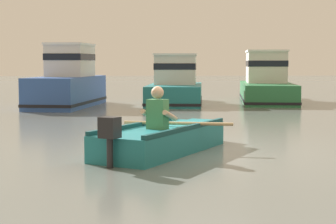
{
  "coord_description": "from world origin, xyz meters",
  "views": [
    {
      "loc": [
        -1.19,
        -10.18,
        1.59
      ],
      "look_at": [
        -0.27,
        1.61,
        0.55
      ],
      "focal_mm": 59.59,
      "sensor_mm": 36.0,
      "label": 1
    }
  ],
  "objects": [
    {
      "name": "ground_plane",
      "position": [
        0.0,
        0.0,
        0.0
      ],
      "size": [
        120.0,
        120.0,
        0.0
      ],
      "primitive_type": "plane",
      "color": "slate"
    },
    {
      "name": "moored_boat_teal",
      "position": [
        0.81,
        11.64,
        0.72
      ],
      "size": [
        2.73,
        5.14,
        1.96
      ],
      "color": "#1E727A",
      "rests_on": "ground"
    },
    {
      "name": "moored_boat_green",
      "position": [
        4.69,
        12.58,
        0.78
      ],
      "size": [
        3.07,
        6.42,
        2.13
      ],
      "color": "#287042",
      "rests_on": "ground"
    },
    {
      "name": "moored_boat_blue",
      "position": [
        -3.26,
        10.57,
        0.87
      ],
      "size": [
        2.73,
        5.17,
        2.32
      ],
      "color": "#2D519E",
      "rests_on": "ground"
    },
    {
      "name": "rowboat_with_person",
      "position": [
        -0.5,
        -0.33,
        0.25
      ],
      "size": [
        2.58,
        3.4,
        1.19
      ],
      "color": "#1E727A",
      "rests_on": "ground"
    }
  ]
}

